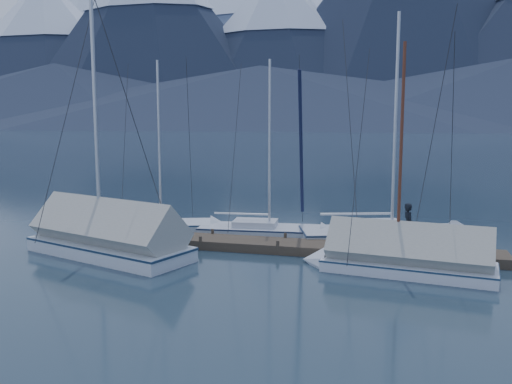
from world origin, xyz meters
TOP-DOWN VIEW (x-y plane):
  - ground at (0.00, 0.00)m, footprint 1000.00×1000.00m
  - mountain_range at (4.12, 370.45)m, footprint 877.00×584.00m
  - dock at (0.00, 2.00)m, footprint 18.00×1.50m
  - mooring_posts at (-0.50, 2.00)m, footprint 15.12×1.52m
  - sailboat_open_left at (-4.52, 4.34)m, footprint 6.41×3.54m
  - sailboat_open_mid at (0.39, 4.44)m, footprint 6.25×2.62m
  - sailboat_open_right at (5.51, 4.92)m, footprint 7.82×4.31m
  - sailboat_covered_near at (5.10, 0.15)m, footprint 6.46×2.91m
  - sailboat_covered_far at (-5.48, -0.17)m, footprint 7.93×4.59m
  - person at (5.60, 2.45)m, footprint 0.54×0.67m

SIDE VIEW (x-z plane):
  - ground at x=0.00m, z-range 0.00..0.00m
  - dock at x=0.00m, z-range -0.16..0.38m
  - sailboat_open_mid at x=0.39m, z-range -3.91..4.19m
  - sailboat_open_left at x=-4.52m, z-range -3.94..4.23m
  - sailboat_open_right at x=5.51m, z-range -4.81..5.16m
  - mooring_posts at x=-0.50m, z-range 0.17..0.52m
  - sailboat_covered_near at x=5.10m, z-range -3.66..4.47m
  - sailboat_covered_far at x=-5.48m, z-range -4.81..5.85m
  - person at x=5.60m, z-range 0.34..1.92m
  - mountain_range at x=4.12m, z-range -16.60..133.90m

